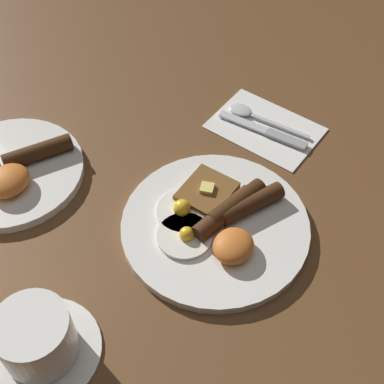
# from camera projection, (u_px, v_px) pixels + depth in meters

# --- Properties ---
(ground_plane) EXTENTS (3.00, 3.00, 0.00)m
(ground_plane) POSITION_uv_depth(u_px,v_px,m) (215.00, 229.00, 0.80)
(ground_plane) COLOR brown
(breakfast_plate_near) EXTENTS (0.28, 0.28, 0.04)m
(breakfast_plate_near) POSITION_uv_depth(u_px,v_px,m) (217.00, 223.00, 0.79)
(breakfast_plate_near) COLOR white
(breakfast_plate_near) RESTS_ON ground_plane
(breakfast_plate_far) EXTENTS (0.24, 0.24, 0.05)m
(breakfast_plate_far) POSITION_uv_depth(u_px,v_px,m) (10.00, 171.00, 0.86)
(breakfast_plate_far) COLOR white
(breakfast_plate_far) RESTS_ON ground_plane
(teacup_near) EXTENTS (0.15, 0.15, 0.08)m
(teacup_near) POSITION_uv_depth(u_px,v_px,m) (36.00, 339.00, 0.65)
(teacup_near) COLOR white
(teacup_near) RESTS_ON ground_plane
(napkin) EXTENTS (0.14, 0.19, 0.01)m
(napkin) POSITION_uv_depth(u_px,v_px,m) (265.00, 128.00, 0.94)
(napkin) COLOR white
(napkin) RESTS_ON ground_plane
(knife) EXTENTS (0.02, 0.17, 0.01)m
(knife) POSITION_uv_depth(u_px,v_px,m) (267.00, 132.00, 0.92)
(knife) COLOR silver
(knife) RESTS_ON napkin
(spoon) EXTENTS (0.03, 0.16, 0.01)m
(spoon) POSITION_uv_depth(u_px,v_px,m) (249.00, 113.00, 0.95)
(spoon) COLOR silver
(spoon) RESTS_ON napkin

